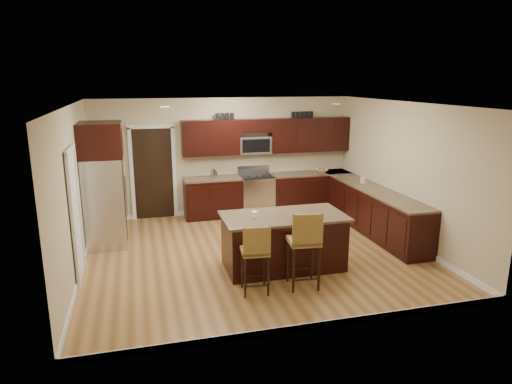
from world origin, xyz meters
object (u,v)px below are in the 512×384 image
object	(u,v)px
stool_left	(256,251)
stool_mid	(305,241)
island	(283,243)
refrigerator	(104,184)
range	(256,194)

from	to	relation	value
stool_left	stool_mid	size ratio (longest dim) A/B	0.88
island	refrigerator	xyz separation A→B (m)	(-2.93, 1.89, 0.78)
stool_mid	refrigerator	distance (m)	4.08
range	island	bearing A→B (deg)	-96.63
stool_mid	range	bearing A→B (deg)	91.32
range	refrigerator	world-z (taller)	refrigerator
range	stool_mid	xyz separation A→B (m)	(-0.31, -4.04, 0.29)
island	stool_left	distance (m)	1.12
refrigerator	island	bearing A→B (deg)	-32.79
island	stool_mid	distance (m)	0.92
stool_mid	refrigerator	world-z (taller)	refrigerator
range	stool_mid	size ratio (longest dim) A/B	0.91
range	stool_mid	bearing A→B (deg)	-94.45
range	stool_left	world-z (taller)	range
refrigerator	stool_left	bearing A→B (deg)	-50.80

